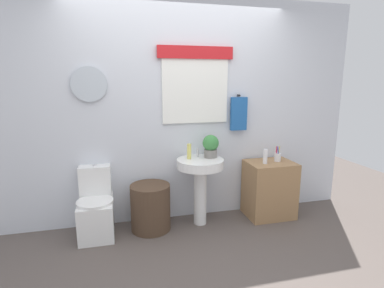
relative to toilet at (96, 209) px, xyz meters
name	(u,v)px	position (x,y,z in m)	size (l,w,h in m)	color
ground_plane	(205,267)	(0.98, -0.88, -0.29)	(8.00, 8.00, 0.00)	#564C47
back_wall	(179,111)	(0.98, 0.26, 1.02)	(4.40, 0.18, 2.60)	silver
toilet	(96,209)	(0.00, 0.00, 0.00)	(0.38, 0.51, 0.76)	white
laundry_hamper	(151,207)	(0.59, -0.03, -0.03)	(0.44, 0.44, 0.53)	#4C3828
pedestal_sink	(200,175)	(1.17, -0.03, 0.31)	(0.54, 0.54, 0.79)	white
faucet	(198,153)	(1.17, 0.09, 0.55)	(0.03, 0.03, 0.10)	silver
wooden_cabinet	(269,189)	(2.06, -0.03, 0.06)	(0.56, 0.44, 0.69)	#9E754C
soap_bottle	(189,151)	(1.05, 0.02, 0.58)	(0.05, 0.05, 0.18)	#DBD166
potted_plant	(211,145)	(1.31, 0.03, 0.64)	(0.19, 0.19, 0.27)	slate
lotion_bottle	(265,156)	(1.96, -0.07, 0.49)	(0.05, 0.05, 0.18)	white
toothbrush_cup	(277,157)	(2.16, -0.01, 0.46)	(0.08, 0.08, 0.19)	silver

